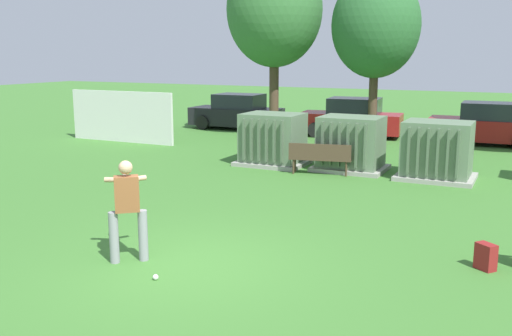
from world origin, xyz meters
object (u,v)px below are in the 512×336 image
at_px(batter, 127,205).
at_px(parked_car_leftmost, 237,113).
at_px(park_bench, 320,156).
at_px(backpack, 486,257).
at_px(transformer_mid_west, 351,144).
at_px(sports_ball, 156,277).
at_px(transformer_west, 273,140).
at_px(parked_car_right_of_center, 487,125).
at_px(parked_car_left_of_center, 352,119).
at_px(transformer_mid_east, 437,151).

xyz_separation_m(batter, parked_car_leftmost, (-6.43, 16.13, -0.22)).
height_order(park_bench, backpack, park_bench).
bearing_deg(transformer_mid_west, sports_ball, -91.20).
height_order(batter, sports_ball, batter).
height_order(transformer_west, batter, batter).
relative_size(parked_car_leftmost, parked_car_right_of_center, 1.00).
xyz_separation_m(batter, backpack, (5.51, 2.20, -0.76)).
distance_m(park_bench, parked_car_leftmost, 10.62).
distance_m(transformer_mid_west, park_bench, 1.23).
height_order(backpack, parked_car_leftmost, parked_car_leftmost).
xyz_separation_m(sports_ball, parked_car_right_of_center, (3.46, 16.74, 0.71)).
relative_size(park_bench, parked_car_left_of_center, 0.42).
relative_size(batter, backpack, 3.95).
bearing_deg(transformer_west, parked_car_left_of_center, 86.90).
bearing_deg(sports_ball, backpack, 30.78).
distance_m(transformer_mid_west, sports_ball, 9.70).
bearing_deg(parked_car_right_of_center, transformer_mid_east, -95.77).
bearing_deg(backpack, batter, -158.18).
height_order(transformer_mid_east, parked_car_leftmost, same).
relative_size(transformer_mid_east, backpack, 4.77).
distance_m(backpack, parked_car_left_of_center, 15.36).
xyz_separation_m(transformer_west, batter, (1.35, -8.91, 0.19)).
bearing_deg(parked_car_left_of_center, transformer_mid_east, -57.27).
height_order(transformer_mid_east, backpack, transformer_mid_east).
bearing_deg(batter, sports_ball, -29.86).
xyz_separation_m(batter, parked_car_left_of_center, (-0.96, 16.13, -0.22)).
bearing_deg(transformer_mid_west, parked_car_leftmost, 137.19).
relative_size(parked_car_left_of_center, parked_car_right_of_center, 1.03).
xyz_separation_m(backpack, parked_car_leftmost, (-11.93, 13.93, 0.54)).
height_order(transformer_mid_west, sports_ball, transformer_mid_west).
relative_size(transformer_mid_east, batter, 1.21).
distance_m(park_bench, sports_ball, 8.65).
bearing_deg(parked_car_leftmost, parked_car_left_of_center, -0.03).
bearing_deg(park_bench, backpack, -49.77).
bearing_deg(backpack, transformer_mid_west, 122.31).
distance_m(batter, parked_car_leftmost, 17.37).
relative_size(transformer_mid_west, transformer_mid_east, 1.00).
relative_size(backpack, parked_car_leftmost, 0.10).
distance_m(park_bench, parked_car_left_of_center, 8.17).
relative_size(parked_car_leftmost, parked_car_left_of_center, 0.97).
bearing_deg(parked_car_leftmost, backpack, -49.41).
relative_size(transformer_west, parked_car_right_of_center, 0.49).
bearing_deg(transformer_west, batter, -81.42).
bearing_deg(sports_ball, transformer_mid_east, 73.97).
height_order(batter, parked_car_right_of_center, batter).
distance_m(sports_ball, backpack, 5.34).
height_order(transformer_mid_west, batter, batter).
bearing_deg(sports_ball, park_bench, 92.64).
xyz_separation_m(transformer_mid_east, parked_car_right_of_center, (0.73, 7.24, -0.04)).
relative_size(batter, parked_car_right_of_center, 0.41).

